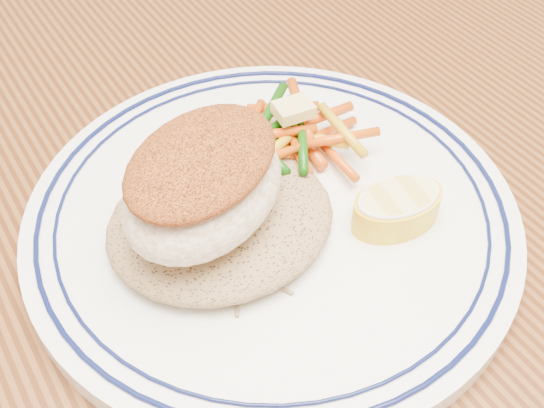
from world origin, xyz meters
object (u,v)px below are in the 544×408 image
at_px(plate, 272,216).
at_px(dining_table, 281,267).
at_px(lemon_wedge, 397,206).
at_px(rice_pilaf, 221,216).
at_px(vegetable_pile, 289,138).
at_px(fish_fillet, 203,183).

bearing_deg(plate, dining_table, 49.13).
bearing_deg(plate, lemon_wedge, -39.21).
distance_m(rice_pilaf, lemon_wedge, 0.10).
xyz_separation_m(rice_pilaf, vegetable_pile, (0.07, 0.04, 0.00)).
bearing_deg(dining_table, fish_fillet, -154.58).
bearing_deg(rice_pilaf, lemon_wedge, -27.57).
bearing_deg(vegetable_pile, dining_table, -157.21).
bearing_deg(vegetable_pile, lemon_wedge, -76.13).
distance_m(dining_table, lemon_wedge, 0.15).
bearing_deg(dining_table, lemon_wedge, -71.21).
distance_m(rice_pilaf, vegetable_pile, 0.08).
height_order(fish_fillet, vegetable_pile, fish_fillet).
bearing_deg(plate, vegetable_pile, 45.50).
bearing_deg(rice_pilaf, plate, -1.90).
xyz_separation_m(dining_table, plate, (-0.03, -0.03, 0.11)).
height_order(dining_table, vegetable_pile, vegetable_pile).
relative_size(fish_fillet, vegetable_pile, 1.20).
bearing_deg(vegetable_pile, plate, -134.50).
bearing_deg(fish_fillet, rice_pilaf, 10.72).
xyz_separation_m(fish_fillet, vegetable_pile, (0.08, 0.04, -0.03)).
bearing_deg(rice_pilaf, fish_fillet, -169.28).
height_order(plate, rice_pilaf, rice_pilaf).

